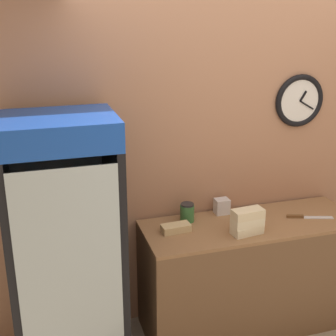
# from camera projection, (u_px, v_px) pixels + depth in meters

# --- Properties ---
(wall_back) EXTENTS (5.20, 0.10, 2.70)m
(wall_back) POSITION_uv_depth(u_px,v_px,m) (236.00, 151.00, 3.67)
(wall_back) COLOR #AD7A5B
(wall_back) RESTS_ON ground_plane
(prep_counter) EXTENTS (1.65, 0.59, 0.89)m
(prep_counter) POSITION_uv_depth(u_px,v_px,m) (249.00, 274.00, 3.65)
(prep_counter) COLOR brown
(prep_counter) RESTS_ON ground_plane
(beverage_cooler) EXTENTS (0.72, 0.66, 1.81)m
(beverage_cooler) POSITION_uv_depth(u_px,v_px,m) (64.00, 235.00, 3.11)
(beverage_cooler) COLOR black
(beverage_cooler) RESTS_ON ground_plane
(sandwich_stack_bottom) EXTENTS (0.24, 0.14, 0.06)m
(sandwich_stack_bottom) POSITION_uv_depth(u_px,v_px,m) (247.00, 230.00, 3.33)
(sandwich_stack_bottom) COLOR beige
(sandwich_stack_bottom) RESTS_ON prep_counter
(sandwich_stack_middle) EXTENTS (0.23, 0.13, 0.06)m
(sandwich_stack_middle) POSITION_uv_depth(u_px,v_px,m) (247.00, 222.00, 3.31)
(sandwich_stack_middle) COLOR beige
(sandwich_stack_middle) RESTS_ON sandwich_stack_bottom
(sandwich_stack_top) EXTENTS (0.23, 0.13, 0.06)m
(sandwich_stack_top) POSITION_uv_depth(u_px,v_px,m) (248.00, 214.00, 3.29)
(sandwich_stack_top) COLOR beige
(sandwich_stack_top) RESTS_ON sandwich_stack_middle
(sandwich_flat_left) EXTENTS (0.21, 0.11, 0.05)m
(sandwich_flat_left) POSITION_uv_depth(u_px,v_px,m) (176.00, 228.00, 3.36)
(sandwich_flat_left) COLOR tan
(sandwich_flat_left) RESTS_ON prep_counter
(chefs_knife) EXTENTS (0.35, 0.14, 0.02)m
(chefs_knife) POSITION_uv_depth(u_px,v_px,m) (303.00, 217.00, 3.59)
(chefs_knife) COLOR silver
(chefs_knife) RESTS_ON prep_counter
(condiment_jar) EXTENTS (0.11, 0.11, 0.14)m
(condiment_jar) POSITION_uv_depth(u_px,v_px,m) (187.00, 212.00, 3.51)
(condiment_jar) COLOR #336B38
(condiment_jar) RESTS_ON prep_counter
(napkin_dispenser) EXTENTS (0.11, 0.09, 0.12)m
(napkin_dispenser) POSITION_uv_depth(u_px,v_px,m) (222.00, 206.00, 3.65)
(napkin_dispenser) COLOR silver
(napkin_dispenser) RESTS_ON prep_counter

